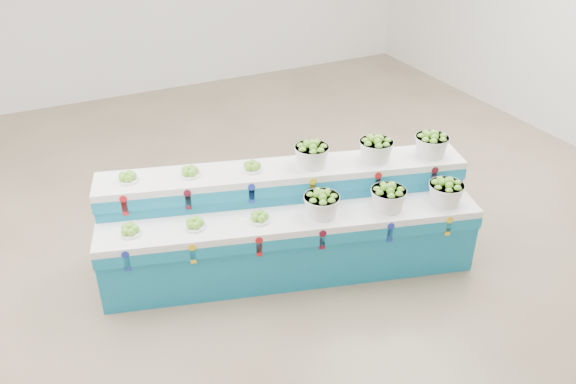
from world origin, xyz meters
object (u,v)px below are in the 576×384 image
object	(u,v)px
plate_upper_mid	(190,171)
basket_lower_left	(322,204)
basket_upper_right	(432,144)
display_stand	(288,223)

from	to	relation	value
plate_upper_mid	basket_lower_left	bearing A→B (deg)	-36.22
plate_upper_mid	basket_upper_right	world-z (taller)	basket_upper_right
display_stand	basket_lower_left	size ratio (longest dim) A/B	10.72
basket_lower_left	plate_upper_mid	distance (m)	1.31
basket_upper_right	display_stand	bearing A→B (deg)	173.07
basket_lower_left	basket_upper_right	world-z (taller)	basket_upper_right
basket_lower_left	basket_upper_right	xyz separation A→B (m)	(1.33, 0.11, 0.30)
display_stand	basket_lower_left	world-z (taller)	display_stand
display_stand	plate_upper_mid	xyz separation A→B (m)	(-0.83, 0.47, 0.56)
basket_lower_left	display_stand	bearing A→B (deg)	125.48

